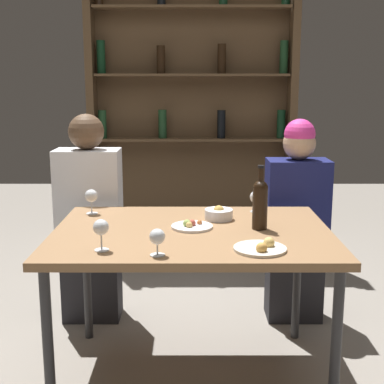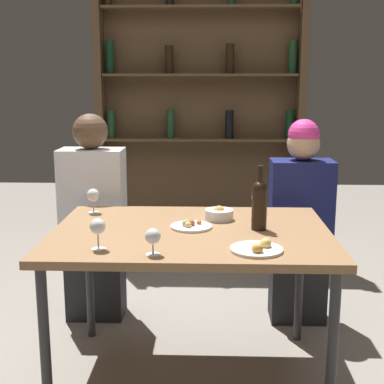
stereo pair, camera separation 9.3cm
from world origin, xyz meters
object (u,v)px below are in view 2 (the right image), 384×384
object	(u,v)px
wine_glass_3	(153,237)
snack_bowl	(219,214)
wine_glass_0	(98,228)
seated_person_right	(300,226)
wine_bottle	(259,202)
wine_glass_1	(93,196)
seated_person_left	(94,223)
wine_glass_2	(258,198)
food_plate_0	(191,226)
food_plate_1	(258,248)

from	to	relation	value
wine_glass_3	snack_bowl	distance (m)	0.62
wine_glass_0	snack_bowl	world-z (taller)	wine_glass_0
snack_bowl	seated_person_right	bearing A→B (deg)	44.95
wine_bottle	wine_glass_1	xyz separation A→B (m)	(-0.83, 0.29, -0.04)
seated_person_left	seated_person_right	xyz separation A→B (m)	(1.22, 0.00, -0.00)
wine_glass_2	snack_bowl	world-z (taller)	wine_glass_2
wine_glass_0	snack_bowl	xyz separation A→B (m)	(0.50, 0.50, -0.06)
food_plate_0	seated_person_right	bearing A→B (deg)	45.99
wine_glass_1	snack_bowl	distance (m)	0.67
food_plate_0	seated_person_left	world-z (taller)	seated_person_left
wine_glass_2	wine_glass_3	xyz separation A→B (m)	(-0.47, -0.71, -0.00)
food_plate_0	food_plate_1	distance (m)	0.44
wine_glass_0	wine_glass_1	bearing A→B (deg)	103.98
wine_glass_2	snack_bowl	size ratio (longest dim) A/B	0.82
wine_glass_2	food_plate_0	distance (m)	0.46
wine_glass_0	wine_glass_3	bearing A→B (deg)	-15.39
wine_glass_3	wine_glass_2	bearing A→B (deg)	56.57
wine_glass_1	wine_glass_3	world-z (taller)	wine_glass_1
wine_bottle	seated_person_left	bearing A→B (deg)	144.49
wine_glass_1	seated_person_left	world-z (taller)	seated_person_left
wine_bottle	food_plate_1	bearing A→B (deg)	-95.32
seated_person_right	wine_glass_1	bearing A→B (deg)	-162.06
snack_bowl	seated_person_right	distance (m)	0.71
seated_person_left	wine_bottle	bearing A→B (deg)	-35.51
wine_glass_1	snack_bowl	xyz separation A→B (m)	(0.65, -0.12, -0.06)
wine_bottle	seated_person_right	world-z (taller)	seated_person_right
wine_bottle	seated_person_right	xyz separation A→B (m)	(0.30, 0.66, -0.29)
wine_glass_0	seated_person_left	world-z (taller)	seated_person_left
wine_glass_0	seated_person_left	xyz separation A→B (m)	(-0.24, 0.98, -0.25)
wine_bottle	seated_person_right	distance (m)	0.78
food_plate_0	snack_bowl	xyz separation A→B (m)	(0.14, 0.16, 0.02)
wine_glass_0	wine_glass_2	distance (m)	0.96
snack_bowl	food_plate_1	bearing A→B (deg)	-72.99
wine_glass_0	seated_person_right	world-z (taller)	seated_person_right
wine_glass_1	wine_glass_2	world-z (taller)	wine_glass_1
wine_glass_0	wine_glass_3	world-z (taller)	wine_glass_0
seated_person_left	food_plate_1	bearing A→B (deg)	-47.71
wine_bottle	wine_glass_3	bearing A→B (deg)	-139.22
seated_person_right	wine_glass_3	bearing A→B (deg)	-125.79
wine_bottle	wine_glass_1	world-z (taller)	wine_bottle
food_plate_1	snack_bowl	size ratio (longest dim) A/B	1.56
wine_glass_1	wine_bottle	bearing A→B (deg)	-19.06
wine_glass_2	seated_person_right	world-z (taller)	seated_person_right
wine_glass_2	seated_person_left	distance (m)	1.02
food_plate_0	wine_glass_1	bearing A→B (deg)	152.14
seated_person_left	wine_glass_1	bearing A→B (deg)	-76.90
food_plate_0	seated_person_right	xyz separation A→B (m)	(0.62, 0.64, -0.17)
wine_glass_2	food_plate_0	size ratio (longest dim) A/B	0.58
seated_person_left	snack_bowl	bearing A→B (deg)	-33.20
wine_glass_2	food_plate_0	bearing A→B (deg)	-137.37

